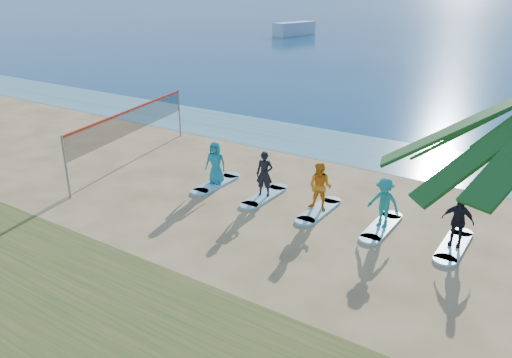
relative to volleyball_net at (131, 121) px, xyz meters
The scene contains 14 objects.
ground 8.46m from the volleyball_net, 21.98° to the right, with size 600.00×600.00×0.00m, color tan.
shallow_water 10.82m from the volleyball_net, 44.15° to the left, with size 600.00×600.00×0.00m, color teal.
volleyball_net is the anchor object (origin of this frame).
boat_offshore_a 62.84m from the volleyball_net, 112.93° to the left, with size 2.32×7.94×2.02m, color silver.
surfboard_0 5.27m from the volleyball_net, ahead, with size 0.70×2.20×0.09m, color #91D6E0.
student_0 5.02m from the volleyball_net, ahead, with size 0.85×0.56×1.75m, color teal.
surfboard_1 7.51m from the volleyball_net, ahead, with size 0.70×2.20×0.09m, color #91D6E0.
student_1 7.34m from the volleyball_net, ahead, with size 0.64×0.42×1.75m, color black.
surfboard_2 9.80m from the volleyball_net, ahead, with size 0.70×2.20×0.09m, color #91D6E0.
student_2 9.67m from the volleyball_net, ahead, with size 0.86×0.67×1.77m, color orange.
surfboard_3 12.12m from the volleyball_net, ahead, with size 0.70×2.20×0.09m, color #91D6E0.
student_3 12.01m from the volleyball_net, ahead, with size 1.11×0.64×1.71m, color teal.
surfboard_4 14.44m from the volleyball_net, ahead, with size 0.70×2.20×0.09m, color #91D6E0.
student_4 14.36m from the volleyball_net, ahead, with size 0.96×0.40×1.64m, color black.
Camera 1 is at (9.17, -11.96, 7.66)m, focal length 35.00 mm.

